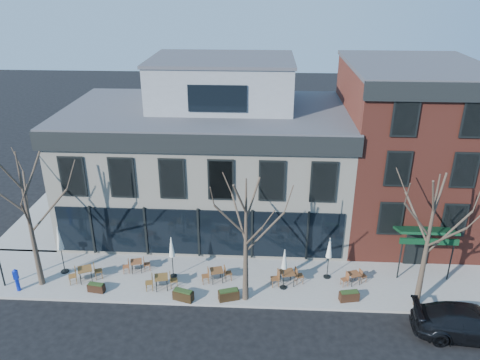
# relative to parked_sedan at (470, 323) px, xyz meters

# --- Properties ---
(ground) EXTENTS (120.00, 120.00, 0.00)m
(ground) POSITION_rel_parked_sedan_xyz_m (-13.88, 5.95, -0.78)
(ground) COLOR black
(ground) RESTS_ON ground
(sidewalk_front) EXTENTS (33.50, 4.70, 0.15)m
(sidewalk_front) POSITION_rel_parked_sedan_xyz_m (-10.63, 3.80, -0.70)
(sidewalk_front) COLOR gray
(sidewalk_front) RESTS_ON ground
(sidewalk_side) EXTENTS (4.50, 12.00, 0.15)m
(sidewalk_side) POSITION_rel_parked_sedan_xyz_m (-25.13, 11.95, -0.70)
(sidewalk_side) COLOR gray
(sidewalk_side) RESTS_ON ground
(corner_building) EXTENTS (18.39, 10.39, 11.10)m
(corner_building) POSITION_rel_parked_sedan_xyz_m (-13.80, 11.02, 3.94)
(corner_building) COLOR beige
(corner_building) RESTS_ON ground
(red_brick_building) EXTENTS (8.20, 11.78, 11.18)m
(red_brick_building) POSITION_rel_parked_sedan_xyz_m (-0.88, 10.93, 4.86)
(red_brick_building) COLOR maroon
(red_brick_building) RESTS_ON ground
(tree_corner) EXTENTS (3.93, 3.98, 7.92)m
(tree_corner) POSITION_rel_parked_sedan_xyz_m (-22.37, 2.75, 3.47)
(tree_corner) COLOR #382B21
(tree_corner) RESTS_ON sidewalk_front
(tree_mid) EXTENTS (3.50, 3.55, 7.04)m
(tree_mid) POSITION_rel_parked_sedan_xyz_m (-10.87, 2.05, 3.01)
(tree_mid) COLOR #382B21
(tree_mid) RESTS_ON sidewalk_front
(tree_right) EXTENTS (3.72, 3.77, 7.48)m
(tree_right) POSITION_rel_parked_sedan_xyz_m (-1.87, 2.05, 3.24)
(tree_right) COLOR #382B21
(tree_right) RESTS_ON sidewalk_front
(parked_sedan) EXTENTS (5.51, 2.57, 1.56)m
(parked_sedan) POSITION_rel_parked_sedan_xyz_m (0.00, 0.00, 0.00)
(parked_sedan) COLOR black
(parked_sedan) RESTS_ON ground
(call_box) EXTENTS (0.28, 0.28, 1.40)m
(call_box) POSITION_rel_parked_sedan_xyz_m (-23.39, 2.08, 0.11)
(call_box) COLOR #0C22A7
(call_box) RESTS_ON sidewalk_front
(cafe_set_0) EXTENTS (1.90, 1.20, 0.99)m
(cafe_set_0) POSITION_rel_parked_sedan_xyz_m (-19.98, 3.16, -0.12)
(cafe_set_0) COLOR brown
(cafe_set_0) RESTS_ON sidewalk_front
(cafe_set_1) EXTENTS (1.65, 0.81, 0.85)m
(cafe_set_1) POSITION_rel_parked_sedan_xyz_m (-17.34, 4.21, -0.19)
(cafe_set_1) COLOR brown
(cafe_set_1) RESTS_ON sidewalk_front
(cafe_set_2) EXTENTS (1.86, 0.87, 0.95)m
(cafe_set_2) POSITION_rel_parked_sedan_xyz_m (-15.54, 2.68, -0.14)
(cafe_set_2) COLOR brown
(cafe_set_2) RESTS_ON sidewalk_front
(cafe_set_3) EXTENTS (1.79, 0.91, 0.92)m
(cafe_set_3) POSITION_rel_parked_sedan_xyz_m (-12.57, 3.51, -0.16)
(cafe_set_3) COLOR brown
(cafe_set_3) RESTS_ON sidewalk_front
(cafe_set_4) EXTENTS (1.94, 0.92, 0.99)m
(cafe_set_4) POSITION_rel_parked_sedan_xyz_m (-8.61, 3.44, -0.12)
(cafe_set_4) COLOR brown
(cafe_set_4) RESTS_ON sidewalk_front
(cafe_set_5) EXTENTS (1.59, 0.91, 0.82)m
(cafe_set_5) POSITION_rel_parked_sedan_xyz_m (-4.88, 3.71, -0.21)
(cafe_set_5) COLOR brown
(cafe_set_5) RESTS_ON sidewalk_front
(umbrella_0) EXTENTS (0.48, 0.48, 2.99)m
(umbrella_0) POSITION_rel_parked_sedan_xyz_m (-21.55, 3.93, 1.48)
(umbrella_0) COLOR black
(umbrella_0) RESTS_ON sidewalk_front
(umbrella_1) EXTENTS (0.42, 0.42, 2.60)m
(umbrella_1) POSITION_rel_parked_sedan_xyz_m (-15.12, 3.83, 1.20)
(umbrella_1) COLOR black
(umbrella_1) RESTS_ON sidewalk_front
(umbrella_3) EXTENTS (0.40, 0.40, 2.50)m
(umbrella_3) POSITION_rel_parked_sedan_xyz_m (-8.83, 3.09, 1.14)
(umbrella_3) COLOR black
(umbrella_3) RESTS_ON sidewalk_front
(umbrella_4) EXTENTS (0.42, 0.42, 2.61)m
(umbrella_4) POSITION_rel_parked_sedan_xyz_m (-6.29, 4.23, 1.21)
(umbrella_4) COLOR black
(umbrella_4) RESTS_ON sidewalk_front
(planter_0) EXTENTS (0.96, 0.50, 0.51)m
(planter_0) POSITION_rel_parked_sedan_xyz_m (-19.07, 2.22, -0.37)
(planter_0) COLOR black
(planter_0) RESTS_ON sidewalk_front
(planter_1) EXTENTS (1.17, 0.73, 0.61)m
(planter_1) POSITION_rel_parked_sedan_xyz_m (-14.19, 1.77, -0.33)
(planter_1) COLOR black
(planter_1) RESTS_ON sidewalk_front
(planter_2) EXTENTS (1.17, 0.74, 0.61)m
(planter_2) POSITION_rel_parked_sedan_xyz_m (-11.77, 1.93, -0.33)
(planter_2) COLOR black
(planter_2) RESTS_ON sidewalk_front
(planter_3) EXTENTS (1.09, 0.60, 0.58)m
(planter_3) POSITION_rel_parked_sedan_xyz_m (-5.37, 2.21, -0.34)
(planter_3) COLOR black
(planter_3) RESTS_ON sidewalk_front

